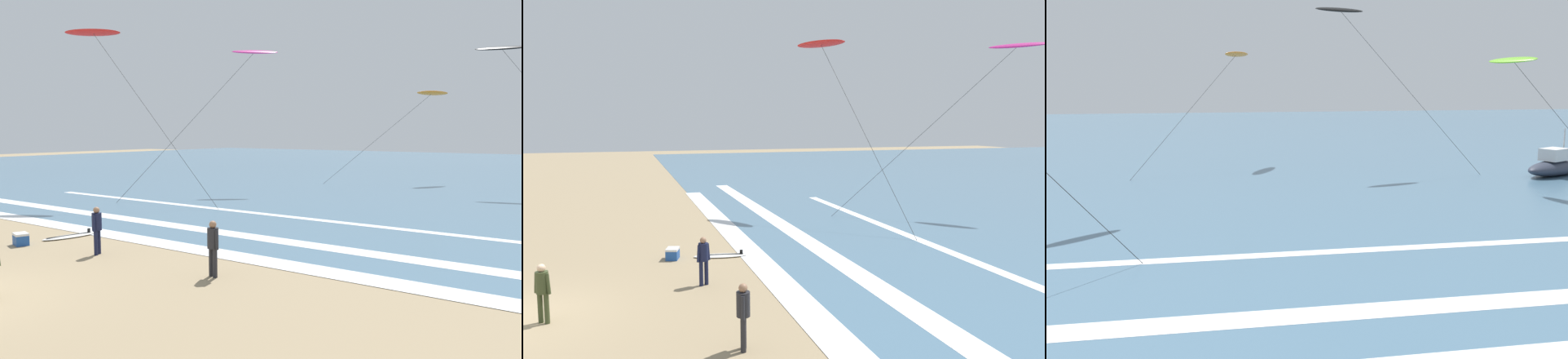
{
  "view_description": "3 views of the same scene",
  "coord_description": "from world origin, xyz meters",
  "views": [
    {
      "loc": [
        13.13,
        -5.63,
        4.08
      ],
      "look_at": [
        2.33,
        9.56,
        2.37
      ],
      "focal_mm": 36.08,
      "sensor_mm": 36.0,
      "label": 1
    },
    {
      "loc": [
        14.39,
        2.91,
        5.27
      ],
      "look_at": [
        0.45,
        7.39,
        3.58
      ],
      "focal_mm": 34.03,
      "sensor_mm": 36.0,
      "label": 2
    },
    {
      "loc": [
        -2.5,
        -2.17,
        5.5
      ],
      "look_at": [
        -0.17,
        10.66,
        3.24
      ],
      "focal_mm": 39.76,
      "sensor_mm": 36.0,
      "label": 3
    }
  ],
  "objects": [
    {
      "name": "wave_foam_shoreline",
      "position": [
        0.47,
        7.63,
        0.01
      ],
      "size": [
        46.48,
        1.08,
        0.01
      ],
      "primitive_type": "cube",
      "color": "white",
      "rests_on": "ocean_surface"
    },
    {
      "name": "kite_black_low_near",
      "position": [
        5.72,
        32.19,
        9.51
      ],
      "size": [
        9.42,
        4.22,
        9.79
      ],
      "color": "black",
      "rests_on": "ground"
    },
    {
      "name": "surfboard_near_water",
      "position": [
        -4.5,
        6.35,
        0.05
      ],
      "size": [
        0.91,
        2.17,
        0.25
      ],
      "color": "silver",
      "rests_on": "ground"
    },
    {
      "name": "kite_magenta_far_left",
      "position": [
        -8.52,
        24.02,
        9.49
      ],
      "size": [
        3.92,
        11.57,
        9.77
      ],
      "color": "#CC2384",
      "rests_on": "ground"
    },
    {
      "name": "surfer_left_near",
      "position": [
        -1.26,
        5.2,
        0.96
      ],
      "size": [
        0.32,
        0.5,
        1.6
      ],
      "color": "#141938",
      "rests_on": "ground"
    },
    {
      "name": "surfer_right_near",
      "position": [
        3.65,
        5.37,
        0.96
      ],
      "size": [
        0.51,
        0.32,
        1.6
      ],
      "color": "#232328",
      "rests_on": "ground"
    },
    {
      "name": "wave_foam_outer_break",
      "position": [
        1.39,
        15.39,
        0.01
      ],
      "size": [
        38.51,
        0.53,
        0.01
      ],
      "primitive_type": "cube",
      "color": "white",
      "rests_on": "ocean_surface"
    },
    {
      "name": "kite_orange_high_left",
      "position": [
        -0.18,
        36.7,
        7.11
      ],
      "size": [
        7.51,
        7.85,
        7.37
      ],
      "color": "orange",
      "rests_on": "ground"
    },
    {
      "name": "wave_foam_mid_break",
      "position": [
        0.35,
        10.5,
        0.01
      ],
      "size": [
        53.52,
        0.93,
        0.01
      ],
      "primitive_type": "cube",
      "color": "white",
      "rests_on": "ocean_surface"
    },
    {
      "name": "ocean_surface",
      "position": [
        0.0,
        52.23,
        0.01
      ],
      "size": [
        140.0,
        90.0,
        0.01
      ],
      "primitive_type": "cube",
      "color": "slate",
      "rests_on": "ground"
    },
    {
      "name": "cooler_box",
      "position": [
        -4.72,
        4.51,
        0.22
      ],
      "size": [
        0.72,
        0.61,
        0.44
      ],
      "color": "#1E4C9E",
      "rests_on": "ground"
    },
    {
      "name": "kite_red_mid_center",
      "position": [
        -12.45,
        13.76,
        9.68
      ],
      "size": [
        9.65,
        2.72,
        9.96
      ],
      "color": "red",
      "rests_on": "ground"
    }
  ]
}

